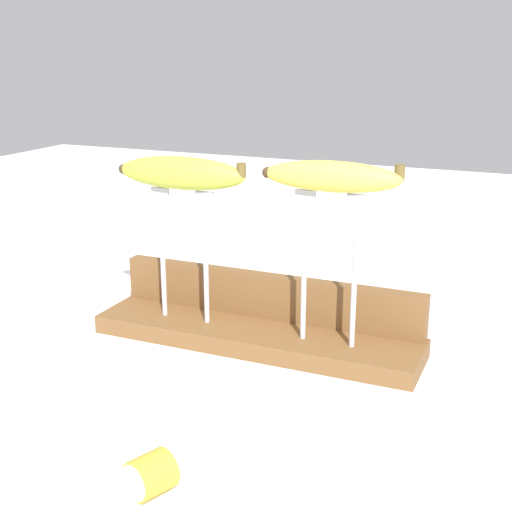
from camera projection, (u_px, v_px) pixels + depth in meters
name	position (u px, v px, depth m)	size (l,w,h in m)	color
ground_plane	(256.00, 344.00, 0.95)	(3.00, 3.00, 0.00)	silver
wooden_board	(256.00, 336.00, 0.95)	(0.45, 0.11, 0.02)	brown
board_backstop	(268.00, 296.00, 0.98)	(0.44, 0.02, 0.06)	brown
fork_stand_left	(184.00, 243.00, 0.95)	(0.09, 0.01, 0.18)	#B2B2B7
fork_stand_right	(329.00, 255.00, 0.87)	(0.09, 0.01, 0.19)	#B2B2B7
banana_raised_left	(181.00, 173.00, 0.92)	(0.18, 0.05, 0.04)	#B2C138
banana_raised_right	(332.00, 176.00, 0.84)	(0.17, 0.05, 0.04)	#DBD147
fork_fallen_near	(73.00, 253.00, 1.36)	(0.18, 0.07, 0.01)	#B2B2B7
banana_chunk_near	(150.00, 475.00, 0.63)	(0.05, 0.05, 0.04)	gold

